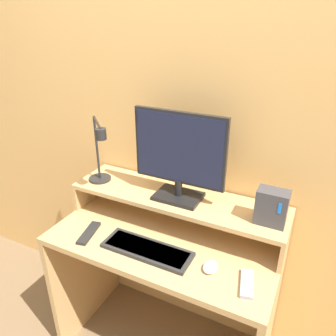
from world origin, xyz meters
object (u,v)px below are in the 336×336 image
router_dock (272,207)px  keyboard (147,250)px  desk_lamp (100,157)px  remote_control (89,233)px  monitor (179,155)px  mouse (210,267)px  remote_secondary (247,284)px

router_dock → keyboard: router_dock is taller
desk_lamp → remote_control: bearing=-75.2°
keyboard → router_dock: bearing=26.2°
desk_lamp → router_dock: desk_lamp is taller
keyboard → monitor: bearing=81.3°
desk_lamp → router_dock: size_ratio=2.28×
mouse → keyboard: bearing=-176.5°
keyboard → mouse: size_ratio=4.96×
router_dock → remote_control: size_ratio=0.87×
router_dock → keyboard: size_ratio=0.38×
desk_lamp → mouse: bearing=-14.1°
remote_control → desk_lamp: bearing=104.8°
keyboard → desk_lamp: bearing=153.4°
desk_lamp → remote_secondary: size_ratio=2.26×
mouse → router_dock: bearing=50.0°
desk_lamp → mouse: 0.74m
router_dock → monitor: bearing=177.9°
router_dock → keyboard: 0.57m
mouse → remote_control: 0.61m
remote_control → remote_secondary: same height
desk_lamp → remote_control: desk_lamp is taller
router_dock → remote_control: router_dock is taller
keyboard → remote_secondary: size_ratio=2.63×
monitor → desk_lamp: monitor is taller
remote_secondary → keyboard: bearing=179.9°
monitor → router_dock: 0.46m
monitor → remote_control: (-0.35, -0.26, -0.37)m
router_dock → remote_control: 0.85m
desk_lamp → remote_secondary: 0.89m
remote_secondary → remote_control: bearing=-178.8°
keyboard → mouse: mouse is taller
router_dock → remote_secondary: bearing=-95.3°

